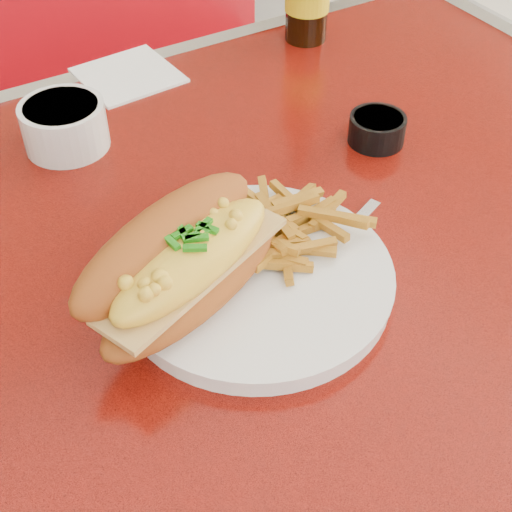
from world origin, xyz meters
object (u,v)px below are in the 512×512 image
booth_bench_far (58,190)px  gravy_ramekin (64,124)px  knife (340,240)px  sauce_cup_right (377,128)px  dinner_plate (256,278)px  diner_table (234,338)px  mac_hoagie (183,261)px  fork (277,248)px

booth_bench_far → gravy_ramekin: booth_bench_far is taller
knife → booth_bench_far: bearing=73.3°
sauce_cup_right → dinner_plate: bearing=-151.5°
booth_bench_far → gravy_ramekin: (-0.09, -0.56, 0.51)m
diner_table → dinner_plate: size_ratio=3.87×
booth_bench_far → mac_hoagie: 1.03m
diner_table → mac_hoagie: (-0.08, -0.06, 0.22)m
mac_hoagie → sauce_cup_right: 0.35m
dinner_plate → sauce_cup_right: sauce_cup_right is taller
sauce_cup_right → booth_bench_far: bearing=107.9°
booth_bench_far → gravy_ramekin: bearing=-98.8°
dinner_plate → mac_hoagie: (-0.07, 0.01, 0.05)m
fork → knife: (0.07, -0.01, -0.02)m
fork → gravy_ramekin: 0.32m
booth_bench_far → knife: (0.10, -0.87, 0.49)m
knife → sauce_cup_right: bearing=18.4°
diner_table → gravy_ramekin: size_ratio=12.06×
dinner_plate → mac_hoagie: bearing=172.5°
knife → fork: bearing=150.6°
dinner_plate → sauce_cup_right: (0.25, 0.14, 0.01)m
diner_table → booth_bench_far: bearing=90.0°
fork → sauce_cup_right: sauce_cup_right is taller
mac_hoagie → fork: (0.10, 0.01, -0.04)m
mac_hoagie → dinner_plate: bearing=-29.0°
gravy_ramekin → sauce_cup_right: (0.33, -0.18, -0.01)m
booth_bench_far → fork: booth_bench_far is taller
gravy_ramekin → knife: 0.36m
gravy_ramekin → fork: bearing=-70.3°
gravy_ramekin → sauce_cup_right: bearing=-29.4°
fork → gravy_ramekin: bearing=-9.0°
diner_table → mac_hoagie: 0.25m
dinner_plate → knife: bearing=5.1°
dinner_plate → knife: (0.11, 0.01, -0.01)m
booth_bench_far → knife: bearing=-83.8°
diner_table → knife: (0.10, -0.06, 0.16)m
booth_bench_far → sauce_cup_right: booth_bench_far is taller
diner_table → fork: bearing=-68.3°
diner_table → sauce_cup_right: sauce_cup_right is taller
booth_bench_far → sauce_cup_right: bearing=-72.1°
booth_bench_far → dinner_plate: booth_bench_far is taller
dinner_plate → mac_hoagie: size_ratio=1.28×
gravy_ramekin → dinner_plate: bearing=-77.0°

